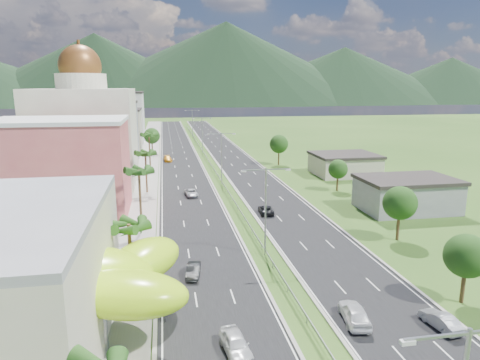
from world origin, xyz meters
TOP-DOWN VIEW (x-y plane):
  - ground at (0.00, 0.00)m, footprint 500.00×500.00m
  - road_left at (-7.50, 90.00)m, footprint 11.00×260.00m
  - road_right at (7.50, 90.00)m, footprint 11.00×260.00m
  - sidewalk_left at (-17.00, 90.00)m, footprint 7.00×260.00m
  - median_guardrail at (0.00, 71.99)m, footprint 0.10×216.06m
  - streetlight_median_b at (0.00, 10.00)m, footprint 6.04×0.25m
  - streetlight_median_c at (0.00, 50.00)m, footprint 6.04×0.25m
  - streetlight_median_d at (0.00, 95.00)m, footprint 6.04×0.25m
  - streetlight_median_e at (0.00, 140.00)m, footprint 6.04×0.25m
  - lime_canopy at (-20.00, -4.00)m, footprint 18.00×15.00m
  - pink_shophouse at (-28.00, 32.00)m, footprint 20.00×15.00m
  - domed_building at (-28.00, 55.00)m, footprint 20.00×20.00m
  - midrise_grey at (-27.00, 80.00)m, footprint 16.00×15.00m
  - midrise_beige at (-27.00, 102.00)m, footprint 16.00×15.00m
  - midrise_white at (-27.00, 125.00)m, footprint 16.00×15.00m
  - shed_near at (28.00, 25.00)m, footprint 15.00×10.00m
  - shed_far at (30.00, 55.00)m, footprint 14.00×12.00m
  - palm_tree_b at (-15.50, 2.00)m, footprint 3.60×3.60m
  - palm_tree_c at (-15.50, 22.00)m, footprint 3.60×3.60m
  - palm_tree_d at (-15.50, 45.00)m, footprint 3.60×3.60m
  - palm_tree_e at (-15.50, 70.00)m, footprint 3.60×3.60m
  - leafy_tree_lfar at (-15.50, 95.00)m, footprint 4.90×4.90m
  - leafy_tree_ra at (16.00, -5.00)m, footprint 4.20×4.20m
  - leafy_tree_rb at (19.00, 12.00)m, footprint 4.55×4.55m
  - leafy_tree_rc at (22.00, 40.00)m, footprint 3.85×3.85m
  - leafy_tree_rd at (18.00, 70.00)m, footprint 4.90×4.90m
  - mountain_ridge at (60.00, 450.00)m, footprint 860.00×140.00m
  - car_white_near_left at (-6.91, -9.17)m, footprint 2.39×4.79m
  - car_dark_left at (-9.19, 5.39)m, footprint 1.99×4.18m
  - car_silver_mid_left at (-7.11, 40.53)m, footprint 2.62×4.88m
  - car_yellow_far_left at (-11.03, 80.50)m, footprint 2.55×5.20m
  - car_white_near_right at (4.19, -6.54)m, footprint 2.73×5.21m
  - car_silver_right at (11.13, -8.73)m, footprint 1.98×4.31m
  - car_dark_far_right at (4.23, 27.06)m, footprint 2.52×4.83m
  - motorcycle at (-12.30, -3.05)m, footprint 0.54×1.70m

SIDE VIEW (x-z plane):
  - ground at x=0.00m, z-range 0.00..0.00m
  - mountain_ridge at x=60.00m, z-range -45.00..45.00m
  - road_left at x=-7.50m, z-range 0.00..0.04m
  - road_right at x=7.50m, z-range 0.00..0.04m
  - sidewalk_left at x=-17.00m, z-range 0.00..0.12m
  - motorcycle at x=-12.30m, z-range 0.04..1.12m
  - median_guardrail at x=0.00m, z-range 0.24..1.00m
  - car_dark_far_right at x=4.23m, z-range 0.04..1.34m
  - car_silver_mid_left at x=-7.11m, z-range 0.04..1.34m
  - car_dark_left at x=-9.19m, z-range 0.04..1.36m
  - car_silver_right at x=11.13m, z-range 0.04..1.41m
  - car_yellow_far_left at x=-11.03m, z-range 0.04..1.50m
  - car_white_near_left at x=-6.91m, z-range 0.04..1.61m
  - car_white_near_right at x=4.19m, z-range 0.04..1.73m
  - shed_far at x=30.00m, z-range 0.00..4.40m
  - shed_near at x=28.00m, z-range 0.00..5.00m
  - leafy_tree_rc at x=22.00m, z-range 1.21..7.54m
  - leafy_tree_ra at x=16.00m, z-range 1.33..8.23m
  - lime_canopy at x=-20.00m, z-range 1.29..8.69m
  - leafy_tree_rb at x=19.00m, z-range 1.44..8.92m
  - leafy_tree_lfar at x=-15.50m, z-range 1.55..9.60m
  - leafy_tree_rd at x=18.00m, z-range 1.55..9.60m
  - midrise_beige at x=-27.00m, z-range 0.00..13.00m
  - streetlight_median_b at x=0.00m, z-range 1.25..12.25m
  - streetlight_median_c at x=0.00m, z-range 1.25..12.25m
  - streetlight_median_d at x=0.00m, z-range 1.25..12.25m
  - streetlight_median_e at x=0.00m, z-range 1.25..12.25m
  - palm_tree_b at x=-15.50m, z-range 3.01..11.11m
  - pink_shophouse at x=-28.00m, z-range 0.00..15.00m
  - palm_tree_d at x=-15.50m, z-range 3.24..11.84m
  - midrise_grey at x=-27.00m, z-range 0.00..16.00m
  - palm_tree_e at x=-15.50m, z-range 3.61..13.01m
  - palm_tree_c at x=-15.50m, z-range 3.70..13.30m
  - midrise_white at x=-27.00m, z-range 0.00..18.00m
  - domed_building at x=-28.00m, z-range -3.00..25.70m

